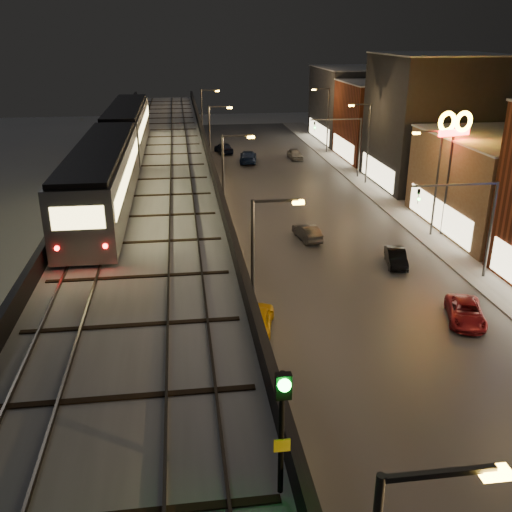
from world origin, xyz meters
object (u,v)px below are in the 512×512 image
car_onc_dark (465,313)px  car_near_white (307,233)px  car_far_white (224,148)px  car_onc_silver (396,258)px  rail_signal (283,411)px  car_onc_red (295,155)px  car_mid_dark (248,157)px  car_taxi (258,319)px  subway_train (118,146)px

car_onc_dark → car_near_white: bearing=130.8°
car_far_white → car_onc_silver: 44.41m
car_near_white → car_far_white: car_far_white is taller
rail_signal → car_near_white: bearing=76.3°
rail_signal → car_onc_red: rail_signal is taller
car_near_white → car_mid_dark: 30.43m
car_mid_dark → car_taxi: bearing=92.1°
car_taxi → car_mid_dark: 45.46m
car_onc_dark → car_mid_dark: bearing=118.0°
car_mid_dark → car_onc_red: bearing=-160.3°
car_taxi → car_onc_red: (11.52, 46.52, -0.05)m
car_taxi → car_near_white: 16.04m
car_far_white → car_onc_red: car_far_white is taller
car_near_white → car_onc_dark: (6.30, -15.45, -0.03)m
car_mid_dark → car_onc_red: 6.70m
subway_train → car_taxi: subway_train is taller
car_near_white → car_onc_red: (5.31, 31.73, 0.03)m
rail_signal → car_onc_silver: (13.69, 27.74, -8.27)m
car_mid_dark → car_far_white: size_ratio=1.19×
subway_train → rail_signal: 33.79m
car_taxi → car_onc_red: size_ratio=1.08×
car_onc_dark → car_onc_red: car_onc_red is taller
subway_train → car_onc_red: (20.07, 32.72, -7.77)m
rail_signal → car_taxi: size_ratio=0.75×
subway_train → rail_signal: subway_train is taller
car_taxi → car_onc_red: car_taxi is taller
car_far_white → car_onc_silver: size_ratio=1.17×
car_onc_silver → car_onc_dark: (0.96, -9.03, -0.01)m
car_taxi → car_mid_dark: car_mid_dark is taller
car_onc_red → car_mid_dark: bearing=-171.7°
car_onc_red → subway_train: bearing=-124.6°
rail_signal → car_taxi: bearing=83.7°
subway_train → car_near_white: (14.76, 0.98, -7.81)m
car_mid_dark → car_onc_red: car_mid_dark is taller
car_taxi → car_onc_dark: (12.51, -0.66, -0.12)m
subway_train → car_mid_dark: (13.50, 31.39, -7.68)m
car_taxi → car_onc_dark: size_ratio=0.97×
rail_signal → car_far_white: 71.76m
car_onc_silver → car_taxi: bearing=-132.0°
car_mid_dark → car_onc_silver: car_mid_dark is taller
car_near_white → car_far_white: size_ratio=0.88×
car_mid_dark → car_onc_dark: 46.47m
subway_train → car_onc_dark: size_ratio=8.55×
car_far_white → car_onc_red: 10.68m
rail_signal → car_onc_silver: bearing=63.7°
car_taxi → rail_signal: bearing=97.5°
subway_train → rail_signal: bearing=-79.1°
subway_train → car_near_white: bearing=3.8°
car_near_white → car_taxi: bearing=58.2°
car_far_white → car_onc_dark: bearing=87.6°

